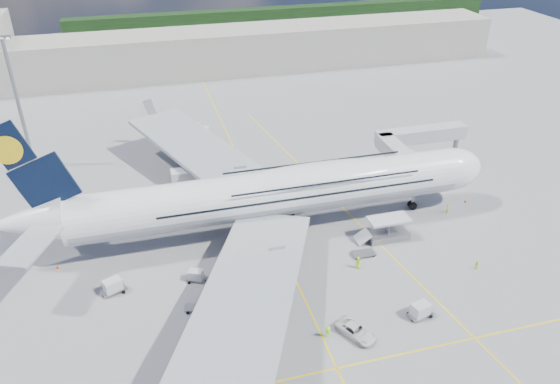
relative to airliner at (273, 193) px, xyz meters
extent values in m
plane|color=gray|center=(-0.26, -10.00, -6.87)|extent=(300.00, 300.00, 0.00)
cube|color=yellow|center=(-0.26, -10.00, -6.86)|extent=(0.25, 220.00, 0.01)
cube|color=yellow|center=(-0.26, -30.00, -6.86)|extent=(120.00, 0.25, 0.01)
cube|color=yellow|center=(13.74, 0.00, -6.86)|extent=(14.16, 99.06, 0.01)
cylinder|color=white|center=(-0.26, 0.00, -0.07)|extent=(62.00, 7.20, 7.20)
cylinder|color=#9EA0A5|center=(-0.26, 0.00, -0.22)|extent=(60.76, 7.13, 7.13)
ellipsoid|color=white|center=(7.74, 0.00, 1.91)|extent=(36.00, 6.84, 3.76)
ellipsoid|color=white|center=(30.74, 0.00, -0.07)|extent=(11.52, 7.20, 7.20)
ellipsoid|color=black|center=(33.98, 0.00, 0.53)|extent=(3.84, 4.16, 1.44)
cone|color=white|center=(-35.76, 0.00, 0.73)|extent=(10.00, 6.84, 6.84)
cube|color=black|center=(-33.76, 0.00, 9.53)|extent=(11.02, 0.46, 14.61)
cylinder|color=yellow|center=(-35.86, 0.00, 12.03)|extent=(4.00, 0.60, 4.00)
cube|color=#999EA3|center=(-8.26, 20.00, -1.27)|extent=(25.49, 39.15, 3.35)
cube|color=#999EA3|center=(-8.26, -20.00, -1.27)|extent=(25.49, 39.15, 3.35)
cylinder|color=#B7BABF|center=(-3.26, 12.50, -3.67)|extent=(5.20, 3.50, 3.50)
cylinder|color=#B7BABF|center=(-7.76, 23.00, -3.67)|extent=(5.20, 3.50, 3.50)
cylinder|color=#B7BABF|center=(-3.26, -12.50, -3.67)|extent=(5.20, 3.50, 3.50)
cylinder|color=#B7BABF|center=(-7.76, -23.00, -3.67)|extent=(5.20, 3.50, 3.50)
cylinder|color=gray|center=(24.74, 0.00, -4.67)|extent=(0.44, 0.44, 3.80)
cylinder|color=black|center=(24.74, 0.00, -6.22)|extent=(1.30, 0.90, 1.30)
cylinder|color=gray|center=(-0.26, 0.00, -4.67)|extent=(0.56, 0.56, 3.80)
cylinder|color=black|center=(-0.26, 3.20, -6.12)|extent=(1.50, 0.90, 1.50)
cube|color=#B7B7BC|center=(24.74, 8.60, 0.23)|extent=(3.00, 10.00, 2.60)
cube|color=#B7B7BC|center=(32.74, 13.60, 0.23)|extent=(18.00, 3.00, 2.60)
cylinder|color=gray|center=(26.74, 11.60, -3.32)|extent=(0.80, 0.80, 7.10)
cylinder|color=black|center=(26.74, 11.60, -6.42)|extent=(0.90, 0.80, 0.90)
cylinder|color=gray|center=(40.74, 13.60, -3.32)|extent=(1.00, 1.00, 7.10)
cube|color=gray|center=(40.74, 13.60, -6.47)|extent=(2.00, 2.00, 0.80)
cylinder|color=#B7B7BC|center=(24.74, 4.80, 0.23)|extent=(3.60, 3.60, 2.80)
cube|color=silver|center=(16.74, -7.10, -3.37)|extent=(6.50, 3.20, 0.35)
cube|color=gray|center=(16.74, -7.10, -6.32)|extent=(6.50, 3.20, 1.10)
cube|color=gray|center=(16.74, -7.10, -4.82)|extent=(0.22, 1.99, 3.00)
cylinder|color=black|center=(14.14, -8.30, -6.52)|extent=(0.70, 0.30, 0.70)
cube|color=silver|center=(12.54, -7.10, -5.87)|extent=(2.16, 2.60, 1.60)
cylinder|color=gray|center=(-40.26, 35.00, 5.63)|extent=(0.70, 0.70, 25.00)
cube|color=gray|center=(-40.26, 35.00, 18.33)|extent=(3.00, 0.40, 0.60)
cube|color=#B2AD9E|center=(-0.26, 85.00, -0.87)|extent=(180.00, 16.00, 12.00)
cube|color=#193814|center=(39.74, 130.00, -2.87)|extent=(160.00, 6.00, 8.00)
cube|color=gray|center=(-10.83, -18.84, -6.55)|extent=(3.04, 2.29, 0.16)
cylinder|color=black|center=(-11.92, -19.38, -6.67)|extent=(0.40, 0.16, 0.40)
cylinder|color=black|center=(-9.75, -18.30, -6.67)|extent=(0.40, 0.16, 0.40)
cube|color=gray|center=(-13.90, -9.62, -6.56)|extent=(3.03, 2.41, 0.16)
cylinder|color=black|center=(-14.97, -10.16, -6.67)|extent=(0.39, 0.16, 0.39)
cylinder|color=black|center=(-12.83, -9.09, -6.67)|extent=(0.39, 0.16, 0.39)
cube|color=silver|center=(-13.90, -9.62, -5.84)|extent=(2.34, 2.04, 1.34)
cube|color=gray|center=(-14.68, -15.65, -6.51)|extent=(3.36, 2.37, 0.18)
cylinder|color=black|center=(-15.90, -16.26, -6.65)|extent=(0.45, 0.18, 0.45)
cylinder|color=black|center=(-13.47, -15.05, -6.65)|extent=(0.45, 0.18, 0.45)
cube|color=gray|center=(-25.19, -9.16, -6.49)|extent=(3.64, 2.83, 0.19)
cylinder|color=black|center=(-26.48, -9.81, -6.63)|extent=(0.47, 0.19, 0.47)
cylinder|color=black|center=(-23.90, -8.52, -6.63)|extent=(0.47, 0.19, 0.47)
cube|color=silver|center=(-25.19, -9.16, -5.63)|extent=(2.81, 2.40, 1.61)
cube|color=gray|center=(13.18, -24.66, -6.49)|extent=(3.54, 2.49, 0.19)
cylinder|color=black|center=(11.90, -25.30, -6.63)|extent=(0.47, 0.19, 0.47)
cylinder|color=black|center=(14.46, -24.02, -6.63)|extent=(0.47, 0.19, 0.47)
cube|color=silver|center=(13.18, -24.66, -5.64)|extent=(2.69, 2.16, 1.60)
cube|color=gray|center=(11.38, -10.38, -6.47)|extent=(3.50, 1.97, 0.21)
cylinder|color=black|center=(10.01, -11.07, -6.62)|extent=(0.50, 0.21, 0.50)
cylinder|color=black|center=(12.76, -9.69, -6.62)|extent=(0.50, 0.21, 0.50)
cube|color=silver|center=(-8.13, -16.12, -6.23)|extent=(2.71, 1.59, 1.18)
cube|color=black|center=(-8.13, -16.12, -5.50)|extent=(1.08, 1.23, 0.45)
cylinder|color=black|center=(-9.04, -16.62, -6.58)|extent=(0.58, 0.23, 0.58)
cylinder|color=black|center=(-7.22, -15.62, -6.58)|extent=(0.58, 0.23, 0.58)
cube|color=gray|center=(-11.39, 16.61, -5.84)|extent=(6.82, 2.82, 2.06)
cube|color=silver|center=(-12.11, 16.61, -3.88)|extent=(5.08, 2.83, 2.27)
cube|color=silver|center=(-8.81, 16.61, -4.91)|extent=(1.98, 2.47, 1.65)
cube|color=black|center=(-8.09, 16.61, -4.70)|extent=(0.26, 2.07, 0.93)
cylinder|color=black|center=(-9.12, 15.42, -6.30)|extent=(1.13, 0.36, 1.13)
cylinder|color=black|center=(-13.66, 17.79, -6.30)|extent=(1.13, 0.36, 1.13)
cube|color=#F24A0C|center=(-12.11, 16.61, -4.60)|extent=(5.13, 2.89, 0.52)
cube|color=gray|center=(-8.42, 37.85, -5.81)|extent=(7.18, 5.75, 2.11)
cube|color=silver|center=(-9.16, 37.85, -3.81)|extent=(5.70, 4.90, 2.32)
cube|color=silver|center=(-5.78, 37.85, -4.86)|extent=(2.89, 3.06, 1.69)
cube|color=black|center=(-5.04, 37.85, -4.65)|extent=(1.24, 1.88, 0.95)
cylinder|color=black|center=(-6.09, 36.63, -6.29)|extent=(1.16, 0.37, 1.16)
cylinder|color=black|center=(-10.74, 39.06, -6.29)|extent=(1.16, 0.37, 1.16)
imported|color=silver|center=(3.82, -25.64, -6.11)|extent=(4.77, 5.96, 1.51)
imported|color=#D9FC1A|center=(29.79, -3.05, -6.04)|extent=(0.70, 0.72, 1.67)
imported|color=#C7F219|center=(25.78, -18.05, -6.11)|extent=(0.92, 0.85, 1.52)
imported|color=#97DF17|center=(-6.28, -16.63, -5.86)|extent=(0.52, 1.19, 2.01)
imported|color=#B8FA1A|center=(9.31, -13.06, -5.90)|extent=(1.13, 1.07, 1.94)
imported|color=#9FF319|center=(0.37, -25.00, -6.02)|extent=(1.13, 0.69, 1.70)
cone|color=#F24A0C|center=(34.74, -0.75, -6.59)|extent=(0.44, 0.44, 0.56)
cube|color=#F24A0C|center=(34.74, -0.75, -6.85)|extent=(0.38, 0.38, 0.03)
cone|color=#F24A0C|center=(-1.04, 6.78, -6.56)|extent=(0.48, 0.48, 0.61)
cube|color=#F24A0C|center=(-1.04, 6.78, -6.85)|extent=(0.42, 0.42, 0.03)
cone|color=#F24A0C|center=(-16.80, 19.40, -6.57)|extent=(0.47, 0.47, 0.59)
cube|color=#F24A0C|center=(-16.80, 19.40, -6.85)|extent=(0.40, 0.40, 0.03)
cone|color=#F24A0C|center=(-9.04, -19.52, -6.60)|extent=(0.42, 0.42, 0.53)
cube|color=#F24A0C|center=(-9.04, -19.52, -6.85)|extent=(0.36, 0.36, 0.03)
cone|color=#F24A0C|center=(-33.03, -1.55, -6.55)|extent=(0.49, 0.49, 0.63)
cube|color=#F24A0C|center=(-33.03, -1.55, -6.85)|extent=(0.43, 0.43, 0.03)
camera|label=1|loc=(-18.49, -71.39, 42.73)|focal=35.00mm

